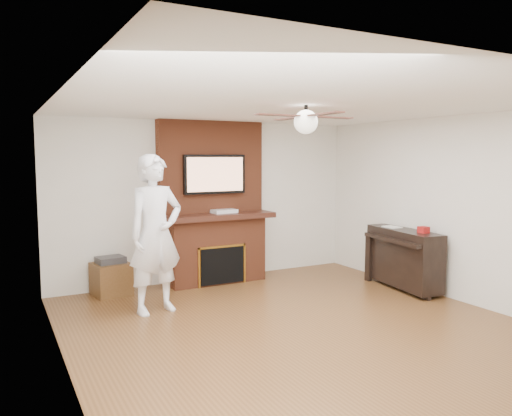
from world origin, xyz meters
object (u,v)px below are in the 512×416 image
person (156,234)px  piano (403,257)px  fireplace (214,218)px  side_table (111,277)px

person → piano: size_ratio=1.43×
fireplace → piano: size_ratio=1.80×
person → piano: (3.55, -0.62, -0.52)m
side_table → fireplace: bearing=-6.4°
piano → fireplace: bearing=150.3°
fireplace → side_table: bearing=-177.6°
fireplace → side_table: 1.77m
person → side_table: bearing=95.6°
person → piano: 3.64m
fireplace → piano: (2.29, -1.73, -0.52)m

